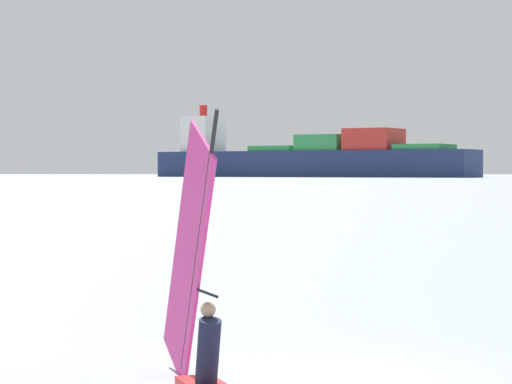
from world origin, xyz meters
TOP-DOWN VIEW (x-y plane):
  - ground_plane at (0.00, 0.00)m, footprint 4000.00×4000.00m
  - windsurfer at (-2.15, -0.28)m, footprint 0.79×4.04m
  - cargo_ship at (144.52, 524.15)m, footprint 140.30×132.66m
  - distant_headland at (281.10, 1373.69)m, footprint 1361.21×292.82m

SIDE VIEW (x-z plane):
  - ground_plane at x=0.00m, z-range 0.00..0.00m
  - windsurfer at x=-2.15m, z-range -0.98..3.19m
  - cargo_ship at x=144.52m, z-range -9.17..28.15m
  - distant_headland at x=281.10m, z-range 0.00..20.53m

